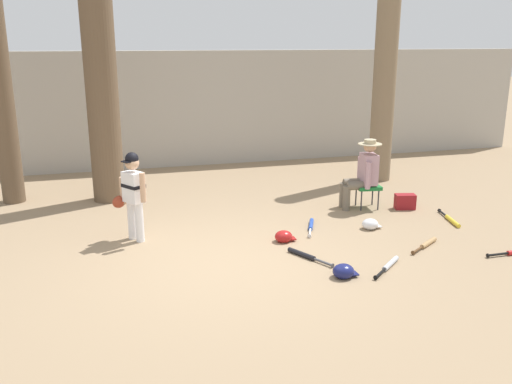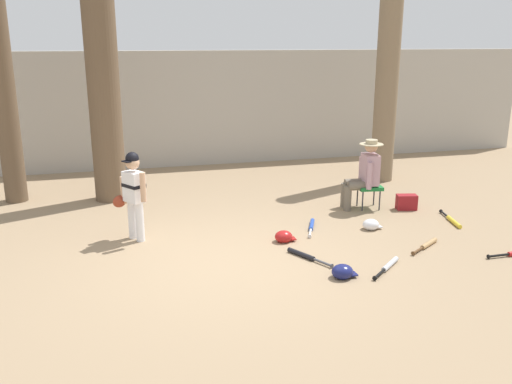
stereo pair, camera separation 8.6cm
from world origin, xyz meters
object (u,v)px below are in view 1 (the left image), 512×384
object	(u,v)px
bat_wood_tan	(427,244)
seated_spectator	(363,172)
handbag_beside_stool	(405,202)
bat_aluminum_silver	(389,265)
batting_helmet_red	(284,237)
folding_stool	(368,187)
batting_helmet_white	(370,224)
bat_yellow_trainer	(451,220)
batting_helmet_navy	(344,271)
tree_near_player	(100,63)
bat_blue_youth	(311,226)
bat_black_composite	(305,255)
tree_behind_spectator	(384,86)
young_ballplayer	(133,191)

from	to	relation	value
bat_wood_tan	seated_spectator	bearing A→B (deg)	92.26
handbag_beside_stool	bat_aluminum_silver	world-z (taller)	handbag_beside_stool
handbag_beside_stool	batting_helmet_red	size ratio (longest dim) A/B	1.11
folding_stool	batting_helmet_white	bearing A→B (deg)	-113.90
bat_yellow_trainer	batting_helmet_navy	distance (m)	2.95
handbag_beside_stool	batting_helmet_white	distance (m)	1.31
tree_near_player	batting_helmet_navy	distance (m)	5.58
batting_helmet_white	seated_spectator	bearing A→B (deg)	71.06
bat_wood_tan	bat_blue_youth	distance (m)	1.75
folding_stool	bat_wood_tan	distance (m)	1.94
seated_spectator	bat_blue_youth	bearing A→B (deg)	-148.64
bat_black_composite	batting_helmet_red	xyz separation A→B (m)	(-0.08, 0.65, 0.04)
folding_stool	seated_spectator	size ratio (longest dim) A/B	0.38
tree_near_player	bat_blue_youth	bearing A→B (deg)	-39.45
handbag_beside_stool	tree_behind_spectator	bearing A→B (deg)	74.47
folding_stool	bat_black_composite	world-z (taller)	folding_stool
batting_helmet_white	tree_behind_spectator	bearing A→B (deg)	59.95
handbag_beside_stool	batting_helmet_white	size ratio (longest dim) A/B	1.12
batting_helmet_red	bat_wood_tan	bearing A→B (deg)	-20.85
folding_stool	bat_yellow_trainer	world-z (taller)	folding_stool
tree_behind_spectator	bat_aluminum_silver	bearing A→B (deg)	-116.20
tree_near_player	bat_blue_youth	distance (m)	4.54
handbag_beside_stool	bat_black_composite	distance (m)	2.91
seated_spectator	bat_yellow_trainer	bearing A→B (deg)	-45.96
seated_spectator	handbag_beside_stool	world-z (taller)	seated_spectator
young_ballplayer	bat_aluminum_silver	bearing A→B (deg)	-31.79
bat_black_composite	batting_helmet_red	distance (m)	0.66
batting_helmet_white	batting_helmet_red	bearing A→B (deg)	-173.67
seated_spectator	folding_stool	bearing A→B (deg)	-8.16
bat_yellow_trainer	young_ballplayer	bearing A→B (deg)	173.81
seated_spectator	bat_aluminum_silver	xyz separation A→B (m)	(-0.81, -2.45, -0.61)
bat_wood_tan	bat_blue_youth	size ratio (longest dim) A/B	0.88
young_ballplayer	tree_near_player	bearing A→B (deg)	97.98
bat_wood_tan	batting_helmet_navy	size ratio (longest dim) A/B	1.96
folding_stool	handbag_beside_stool	world-z (taller)	folding_stool
bat_wood_tan	bat_black_composite	world-z (taller)	same
batting_helmet_navy	handbag_beside_stool	bearing A→B (deg)	46.47
bat_wood_tan	bat_aluminum_silver	xyz separation A→B (m)	(-0.89, -0.53, -0.00)
bat_black_composite	seated_spectator	bearing A→B (deg)	46.86
folding_stool	bat_blue_youth	distance (m)	1.54
young_ballplayer	bat_yellow_trainer	bearing A→B (deg)	-6.19
bat_yellow_trainer	batting_helmet_white	world-z (taller)	batting_helmet_white
young_ballplayer	batting_helmet_white	world-z (taller)	young_ballplayer
tree_near_player	young_ballplayer	distance (m)	2.83
bat_blue_youth	young_ballplayer	bearing A→B (deg)	175.85
seated_spectator	batting_helmet_navy	size ratio (longest dim) A/B	3.75
tree_near_player	young_ballplayer	bearing A→B (deg)	-82.02
folding_stool	bat_aluminum_silver	xyz separation A→B (m)	(-0.91, -2.44, -0.33)
tree_behind_spectator	bat_yellow_trainer	bearing A→B (deg)	-94.13
young_ballplayer	folding_stool	bearing A→B (deg)	7.68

